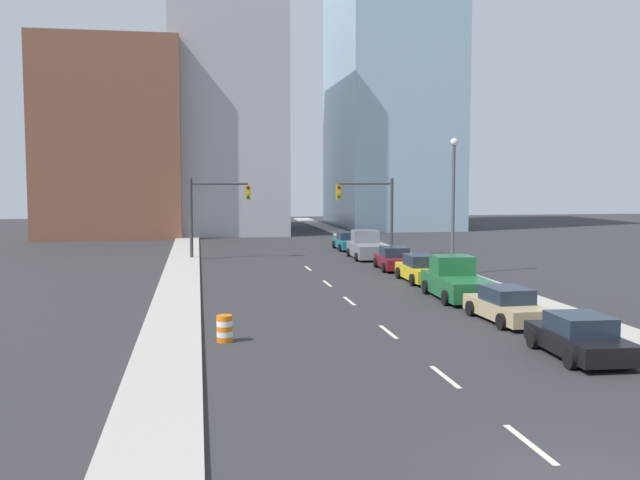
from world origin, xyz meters
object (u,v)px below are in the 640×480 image
(pickup_truck_green, at_px, (456,282))
(traffic_signal_right, at_px, (375,206))
(traffic_barrel, at_px, (225,329))
(pickup_truck_gray, at_px, (367,247))
(traffic_signal_left, at_px, (209,207))
(sedan_teal, at_px, (348,242))
(sedan_tan, at_px, (506,306))
(sedan_yellow, at_px, (421,269))
(sedan_maroon, at_px, (394,259))
(street_lamp, at_px, (453,196))
(sedan_black, at_px, (580,338))

(pickup_truck_green, bearing_deg, traffic_signal_right, 89.78)
(traffic_barrel, distance_m, pickup_truck_gray, 27.98)
(traffic_signal_left, distance_m, sedan_teal, 12.89)
(pickup_truck_gray, bearing_deg, sedan_tan, -87.81)
(pickup_truck_gray, bearing_deg, sedan_teal, 92.22)
(traffic_barrel, height_order, sedan_yellow, sedan_yellow)
(traffic_signal_left, distance_m, sedan_yellow, 18.22)
(traffic_barrel, bearing_deg, sedan_maroon, 58.62)
(sedan_yellow, bearing_deg, traffic_signal_right, 87.52)
(traffic_barrel, distance_m, pickup_truck_green, 13.65)
(traffic_signal_left, height_order, traffic_barrel, traffic_signal_left)
(traffic_signal_left, bearing_deg, sedan_yellow, -49.95)
(traffic_signal_left, xyz_separation_m, sedan_teal, (11.35, 5.23, -3.16))
(pickup_truck_gray, bearing_deg, street_lamp, -71.05)
(street_lamp, relative_size, sedan_tan, 1.74)
(traffic_signal_left, bearing_deg, pickup_truck_green, -59.57)
(traffic_signal_right, height_order, sedan_black, traffic_signal_right)
(traffic_signal_left, bearing_deg, traffic_signal_right, 0.00)
(sedan_yellow, xyz_separation_m, pickup_truck_gray, (-0.18, 12.30, 0.12))
(sedan_teal, bearing_deg, pickup_truck_gray, -89.02)
(traffic_signal_right, height_order, sedan_maroon, traffic_signal_right)
(traffic_signal_right, xyz_separation_m, sedan_black, (-1.07, -31.19, -3.18))
(traffic_signal_left, distance_m, traffic_barrel, 27.24)
(sedan_black, distance_m, pickup_truck_gray, 29.76)
(traffic_signal_left, bearing_deg, sedan_black, -70.12)
(traffic_signal_right, height_order, pickup_truck_green, traffic_signal_right)
(traffic_signal_right, relative_size, sedan_teal, 1.26)
(traffic_barrel, xyz_separation_m, sedan_black, (11.20, -4.16, 0.17))
(sedan_tan, bearing_deg, sedan_black, -93.71)
(sedan_tan, height_order, pickup_truck_green, pickup_truck_green)
(traffic_signal_right, xyz_separation_m, pickup_truck_green, (-0.88, -19.54, -3.00))
(traffic_signal_left, relative_size, sedan_black, 1.32)
(traffic_signal_left, height_order, sedan_yellow, traffic_signal_left)
(sedan_tan, height_order, sedan_maroon, sedan_maroon)
(street_lamp, xyz_separation_m, pickup_truck_green, (-2.87, -8.34, -3.94))
(pickup_truck_gray, xyz_separation_m, sedan_teal, (-0.02, 6.67, -0.15))
(traffic_signal_right, relative_size, sedan_black, 1.32)
(sedan_tan, height_order, pickup_truck_gray, pickup_truck_gray)
(traffic_signal_left, distance_m, pickup_truck_gray, 11.85)
(sedan_black, relative_size, sedan_teal, 0.95)
(pickup_truck_green, bearing_deg, sedan_black, -88.61)
(pickup_truck_green, distance_m, sedan_teal, 24.77)
(pickup_truck_gray, bearing_deg, pickup_truck_green, -87.65)
(traffic_signal_right, xyz_separation_m, pickup_truck_gray, (-0.98, -1.44, -3.00))
(sedan_yellow, distance_m, sedan_teal, 18.97)
(traffic_barrel, bearing_deg, pickup_truck_gray, 66.19)
(traffic_signal_right, height_order, sedan_yellow, traffic_signal_right)
(sedan_black, bearing_deg, sedan_teal, 92.46)
(sedan_tan, xyz_separation_m, sedan_teal, (-0.09, 30.54, 0.02))
(traffic_barrel, height_order, sedan_maroon, sedan_maroon)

